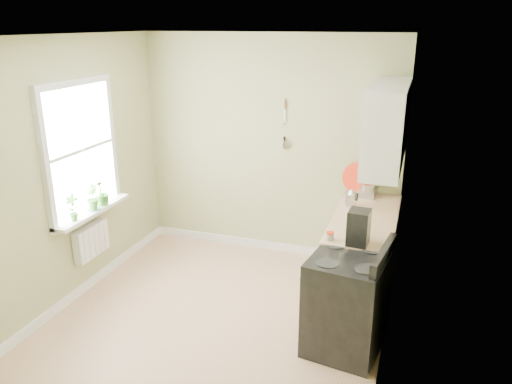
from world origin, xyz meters
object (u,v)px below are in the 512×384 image
(stove, at_px, (347,301))
(stand_mixer, at_px, (368,182))
(kettle, at_px, (351,199))
(coffee_maker, at_px, (358,228))

(stove, bearing_deg, stand_mixer, 91.61)
(stand_mixer, bearing_deg, kettle, -104.58)
(stove, distance_m, coffee_maker, 0.66)
(coffee_maker, bearing_deg, stove, -95.27)
(stand_mixer, bearing_deg, stove, -88.39)
(kettle, distance_m, coffee_maker, 0.94)
(stand_mixer, relative_size, coffee_maker, 1.19)
(stove, height_order, stand_mixer, stand_mixer)
(stove, height_order, coffee_maker, coffee_maker)
(stand_mixer, height_order, coffee_maker, stand_mixer)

